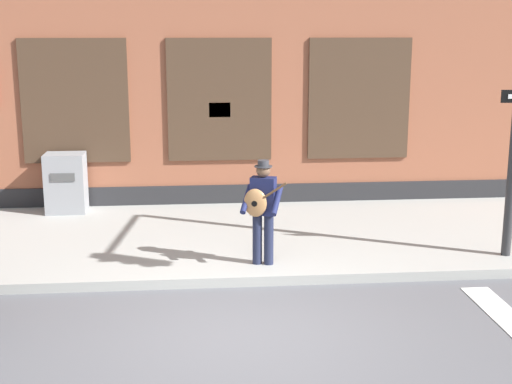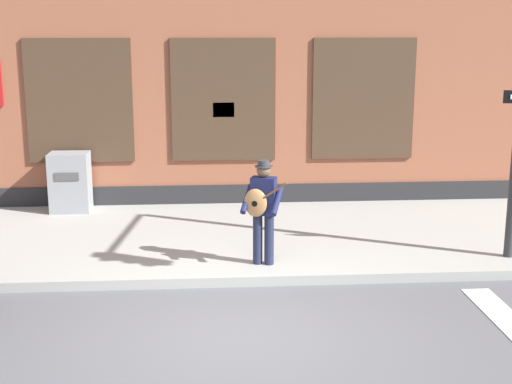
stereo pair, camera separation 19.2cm
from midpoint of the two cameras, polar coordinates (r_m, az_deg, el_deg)
ground_plane at (r=9.14m, az=-0.73°, el=-11.44°), size 160.00×160.00×0.00m
sidewalk at (r=12.94m, az=-1.81°, el=-3.68°), size 28.00×4.69×0.15m
building_backdrop at (r=16.75m, az=-2.55°, el=14.84°), size 28.00×4.06×8.69m
busker at (r=11.01m, az=1.01°, el=-1.16°), size 0.72×0.67×1.66m
utility_box at (r=14.84m, az=-14.29°, el=0.77°), size 0.78×0.64×1.20m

